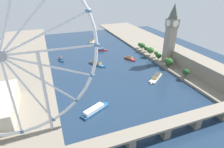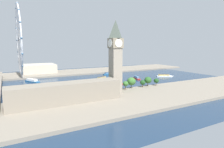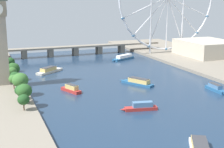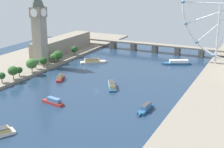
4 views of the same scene
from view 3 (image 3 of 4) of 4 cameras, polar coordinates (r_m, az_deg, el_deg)
name	(u,v)px [view 3 (image 3 of 4)]	position (r m, az deg, el deg)	size (l,w,h in m)	color
ground_plane	(132,89)	(260.09, 3.41, -2.64)	(415.68, 415.68, 0.00)	#1E334C
tree_row_embankment	(16,77)	(263.99, -16.17, -0.46)	(13.19, 134.44, 14.49)	#513823
riverside_hall	(206,48)	(409.87, 15.95, 4.35)	(54.79, 65.55, 17.66)	#BCB29E
river_bridge	(75,48)	(414.65, -6.36, 4.42)	(227.68, 12.01, 11.76)	gray
tour_boat_0	(71,89)	(253.86, -7.11, -2.54)	(12.24, 22.62, 6.03)	#B22D28
tour_boat_1	(141,107)	(212.66, 5.01, -5.65)	(24.56, 8.91, 5.40)	#B22D28
tour_boat_2	(216,88)	(266.15, 17.50, -2.38)	(5.98, 25.29, 5.47)	#235684
tour_boat_3	(49,70)	(322.11, -10.74, 0.63)	(30.78, 25.39, 5.67)	beige
tour_boat_5	(138,82)	(273.32, 4.48, -1.36)	(19.99, 31.48, 5.74)	#235684
tour_boat_6	(123,58)	(384.16, 1.99, 2.86)	(34.21, 20.57, 5.44)	#235684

